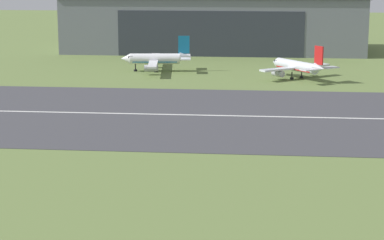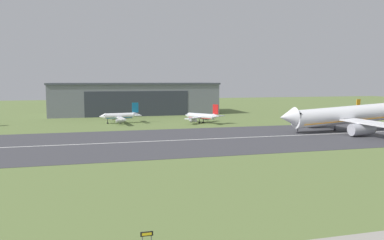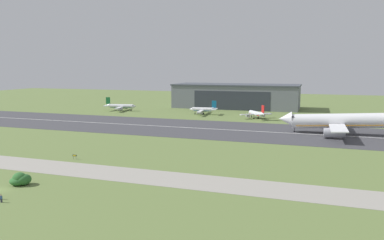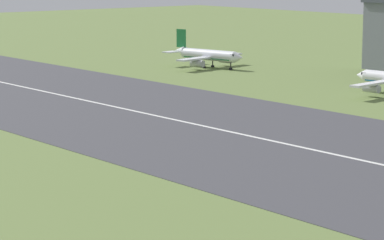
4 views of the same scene
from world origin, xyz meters
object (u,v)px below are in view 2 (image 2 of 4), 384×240
at_px(airplane_landing, 344,116).
at_px(airplane_parked_east, 202,116).
at_px(airplane_parked_west, 344,112).
at_px(airplane_parked_far_east, 120,116).
at_px(runway_sign, 147,235).

xyz_separation_m(airplane_landing, airplane_parked_east, (-40.81, 37.63, -2.72)).
relative_size(airplane_parked_west, airplane_parked_far_east, 1.06).
bearing_deg(airplane_parked_far_east, airplane_parked_west, 0.21).
bearing_deg(airplane_landing, airplane_parked_far_east, 148.20).
bearing_deg(runway_sign, airplane_parked_west, 46.17).
xyz_separation_m(airplane_parked_far_east, runway_sign, (-5.23, -118.66, -1.87)).
bearing_deg(runway_sign, airplane_landing, 42.56).
distance_m(airplane_landing, airplane_parked_east, 55.58).
height_order(airplane_landing, airplane_parked_east, airplane_landing).
distance_m(airplane_parked_west, airplane_parked_east, 76.35).
relative_size(airplane_parked_east, runway_sign, 12.10).
xyz_separation_m(airplane_parked_west, airplane_parked_far_east, (-109.08, -0.40, 0.39)).
bearing_deg(airplane_parked_west, airplane_parked_far_east, -179.79).
relative_size(airplane_landing, airplane_parked_west, 1.97).
relative_size(airplane_landing, airplane_parked_east, 2.92).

